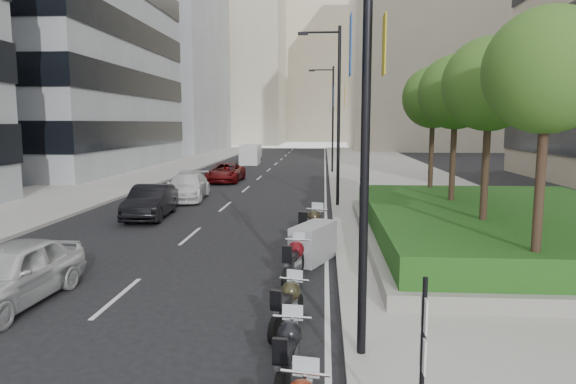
# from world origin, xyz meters

# --- Properties ---
(ground) EXTENTS (160.00, 160.00, 0.00)m
(ground) POSITION_xyz_m (0.00, 0.00, 0.00)
(ground) COLOR black
(ground) RESTS_ON ground
(sidewalk_right) EXTENTS (10.00, 100.00, 0.15)m
(sidewalk_right) POSITION_xyz_m (9.00, 30.00, 0.07)
(sidewalk_right) COLOR #9E9B93
(sidewalk_right) RESTS_ON ground
(sidewalk_left) EXTENTS (8.00, 100.00, 0.15)m
(sidewalk_left) POSITION_xyz_m (-12.00, 30.00, 0.07)
(sidewalk_left) COLOR #9E9B93
(sidewalk_left) RESTS_ON ground
(lane_edge) EXTENTS (0.12, 100.00, 0.01)m
(lane_edge) POSITION_xyz_m (3.70, 30.00, 0.01)
(lane_edge) COLOR silver
(lane_edge) RESTS_ON ground
(lane_centre) EXTENTS (0.12, 100.00, 0.01)m
(lane_centre) POSITION_xyz_m (-1.50, 30.00, 0.01)
(lane_centre) COLOR silver
(lane_centre) RESTS_ON ground
(building_grey_far) EXTENTS (22.00, 26.00, 30.00)m
(building_grey_far) POSITION_xyz_m (-24.00, 70.00, 15.00)
(building_grey_far) COLOR gray
(building_grey_far) RESTS_ON ground
(building_cream_right) EXTENTS (28.00, 24.00, 36.00)m
(building_cream_right) POSITION_xyz_m (22.00, 80.00, 18.00)
(building_cream_right) COLOR #B7AD93
(building_cream_right) RESTS_ON ground
(building_cream_left) EXTENTS (26.00, 24.00, 34.00)m
(building_cream_left) POSITION_xyz_m (-18.00, 100.00, 17.00)
(building_cream_left) COLOR #B7AD93
(building_cream_left) RESTS_ON ground
(building_cream_centre) EXTENTS (30.00, 24.00, 38.00)m
(building_cream_centre) POSITION_xyz_m (2.00, 120.00, 19.00)
(building_cream_centre) COLOR #B7AD93
(building_cream_centre) RESTS_ON ground
(planter) EXTENTS (10.00, 14.00, 0.40)m
(planter) POSITION_xyz_m (10.00, 10.00, 0.35)
(planter) COLOR gray
(planter) RESTS_ON sidewalk_right
(hedge) EXTENTS (9.40, 13.40, 0.80)m
(hedge) POSITION_xyz_m (10.00, 10.00, 0.95)
(hedge) COLOR #163F12
(hedge) RESTS_ON planter
(tree_0) EXTENTS (2.80, 2.80, 6.30)m
(tree_0) POSITION_xyz_m (8.50, 4.00, 5.42)
(tree_0) COLOR #332319
(tree_0) RESTS_ON planter
(tree_1) EXTENTS (2.80, 2.80, 6.30)m
(tree_1) POSITION_xyz_m (8.50, 8.00, 5.42)
(tree_1) COLOR #332319
(tree_1) RESTS_ON planter
(tree_2) EXTENTS (2.80, 2.80, 6.30)m
(tree_2) POSITION_xyz_m (8.50, 12.00, 5.42)
(tree_2) COLOR #332319
(tree_2) RESTS_ON planter
(tree_3) EXTENTS (2.80, 2.80, 6.30)m
(tree_3) POSITION_xyz_m (8.50, 16.00, 5.42)
(tree_3) COLOR #332319
(tree_3) RESTS_ON planter
(lamp_post_0) EXTENTS (2.34, 0.45, 9.00)m
(lamp_post_0) POSITION_xyz_m (4.14, 1.00, 5.07)
(lamp_post_0) COLOR black
(lamp_post_0) RESTS_ON ground
(lamp_post_1) EXTENTS (2.34, 0.45, 9.00)m
(lamp_post_1) POSITION_xyz_m (4.14, 18.00, 5.07)
(lamp_post_1) COLOR black
(lamp_post_1) RESTS_ON ground
(lamp_post_2) EXTENTS (2.34, 0.45, 9.00)m
(lamp_post_2) POSITION_xyz_m (4.14, 36.00, 5.07)
(lamp_post_2) COLOR black
(lamp_post_2) RESTS_ON ground
(parking_sign) EXTENTS (0.06, 0.32, 2.50)m
(parking_sign) POSITION_xyz_m (4.80, -2.00, 1.46)
(parking_sign) COLOR black
(parking_sign) RESTS_ON ground
(motorcycle_2) EXTENTS (0.67, 2.02, 1.00)m
(motorcycle_2) POSITION_xyz_m (3.03, 0.05, 0.54)
(motorcycle_2) COLOR black
(motorcycle_2) RESTS_ON ground
(motorcycle_3) EXTENTS (0.76, 1.93, 0.98)m
(motorcycle_3) POSITION_xyz_m (2.86, 2.31, 0.52)
(motorcycle_3) COLOR black
(motorcycle_3) RESTS_ON ground
(motorcycle_4) EXTENTS (0.72, 2.13, 1.07)m
(motorcycle_4) POSITION_xyz_m (2.80, 5.64, 0.57)
(motorcycle_4) COLOR black
(motorcycle_4) RESTS_ON ground
(motorcycle_5) EXTENTS (1.50, 2.11, 1.19)m
(motorcycle_5) POSITION_xyz_m (3.28, 7.66, 0.59)
(motorcycle_5) COLOR black
(motorcycle_5) RESTS_ON ground
(motorcycle_6) EXTENTS (1.07, 2.35, 1.22)m
(motorcycle_6) POSITION_xyz_m (3.17, 9.89, 0.65)
(motorcycle_6) COLOR black
(motorcycle_6) RESTS_ON ground
(car_a) EXTENTS (2.00, 4.52, 1.51)m
(car_a) POSITION_xyz_m (-3.81, 3.33, 0.76)
(car_a) COLOR silver
(car_a) RESTS_ON ground
(car_b) EXTENTS (1.88, 4.62, 1.49)m
(car_b) POSITION_xyz_m (-4.26, 14.59, 0.74)
(car_b) COLOR black
(car_b) RESTS_ON ground
(car_c) EXTENTS (2.48, 5.24, 1.48)m
(car_c) POSITION_xyz_m (-4.09, 20.25, 0.74)
(car_c) COLOR silver
(car_c) RESTS_ON ground
(car_d) EXTENTS (2.35, 4.99, 1.38)m
(car_d) POSITION_xyz_m (-3.61, 29.05, 0.69)
(car_d) COLOR #5B0A0C
(car_d) RESTS_ON ground
(delivery_van) EXTENTS (1.97, 4.89, 2.03)m
(delivery_van) POSITION_xyz_m (-4.13, 45.64, 0.95)
(delivery_van) COLOR silver
(delivery_van) RESTS_ON ground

